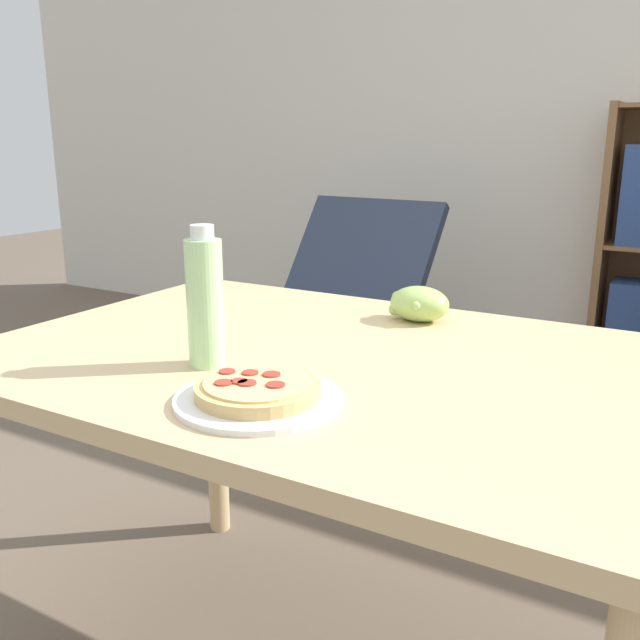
# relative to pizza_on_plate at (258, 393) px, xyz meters

# --- Properties ---
(wall_back) EXTENTS (8.00, 0.05, 2.60)m
(wall_back) POSITION_rel_pizza_on_plate_xyz_m (0.05, 2.92, 0.52)
(wall_back) COLOR silver
(wall_back) RESTS_ON ground_plane
(dining_table) EXTENTS (1.29, 0.90, 0.76)m
(dining_table) POSITION_rel_pizza_on_plate_xyz_m (-0.03, 0.27, -0.11)
(dining_table) COLOR #D1B27F
(dining_table) RESTS_ON ground_plane
(pizza_on_plate) EXTENTS (0.26, 0.26, 0.04)m
(pizza_on_plate) POSITION_rel_pizza_on_plate_xyz_m (0.00, 0.00, 0.00)
(pizza_on_plate) COLOR white
(pizza_on_plate) RESTS_ON dining_table
(grape_bunch) EXTENTS (0.13, 0.11, 0.08)m
(grape_bunch) POSITION_rel_pizza_on_plate_xyz_m (0.03, 0.57, 0.02)
(grape_bunch) COLOR #A8CC66
(grape_bunch) RESTS_ON dining_table
(drink_bottle) EXTENTS (0.06, 0.06, 0.25)m
(drink_bottle) POSITION_rel_pizza_on_plate_xyz_m (-0.18, 0.10, 0.10)
(drink_bottle) COLOR #B7EAA3
(drink_bottle) RESTS_ON dining_table
(lounge_chair_near) EXTENTS (0.74, 0.81, 0.88)m
(lounge_chair_near) POSITION_rel_pizza_on_plate_xyz_m (-0.83, 1.82, -0.49)
(lounge_chair_near) COLOR black
(lounge_chair_near) RESTS_ON ground_plane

